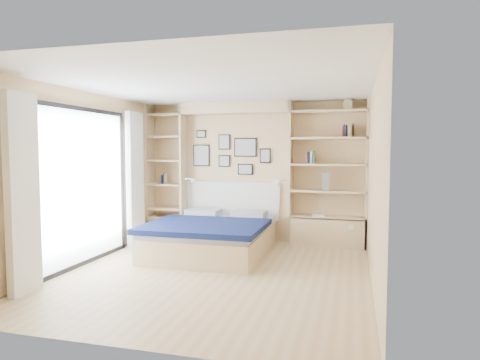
# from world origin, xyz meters

# --- Properties ---
(ground) EXTENTS (4.50, 4.50, 0.00)m
(ground) POSITION_xyz_m (0.00, 0.00, 0.00)
(ground) COLOR tan
(ground) RESTS_ON ground
(room_shell) EXTENTS (4.50, 4.50, 4.50)m
(room_shell) POSITION_xyz_m (-0.39, 1.52, 1.08)
(room_shell) COLOR tan
(room_shell) RESTS_ON ground
(bed) EXTENTS (1.80, 2.24, 1.07)m
(bed) POSITION_xyz_m (-0.41, 1.11, 0.28)
(bed) COLOR tan
(bed) RESTS_ON ground
(photo_gallery) EXTENTS (1.48, 0.02, 0.82)m
(photo_gallery) POSITION_xyz_m (-0.45, 2.22, 1.60)
(photo_gallery) COLOR black
(photo_gallery) RESTS_ON ground
(reading_lamps) EXTENTS (1.92, 0.12, 0.15)m
(reading_lamps) POSITION_xyz_m (-0.30, 2.00, 1.10)
(reading_lamps) COLOR silver
(reading_lamps) RESTS_ON ground
(shelf_decor) EXTENTS (3.49, 0.23, 2.03)m
(shelf_decor) POSITION_xyz_m (1.10, 2.07, 1.69)
(shelf_decor) COLOR #A1461D
(shelf_decor) RESTS_ON ground
(deck_chair) EXTENTS (0.65, 0.90, 0.82)m
(deck_chair) POSITION_xyz_m (-2.95, 0.77, 0.39)
(deck_chair) COLOR tan
(deck_chair) RESTS_ON ground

